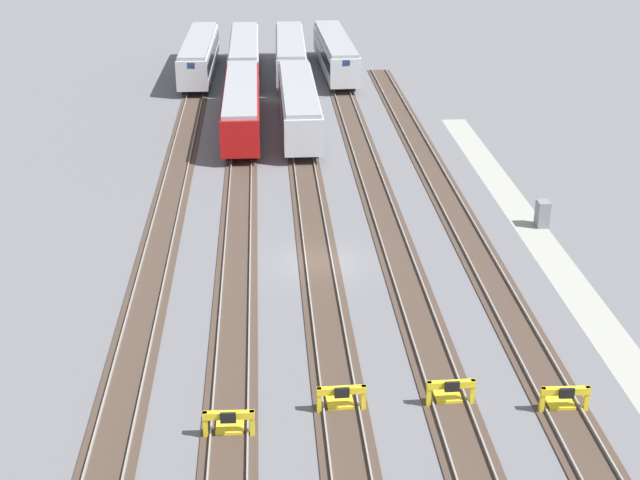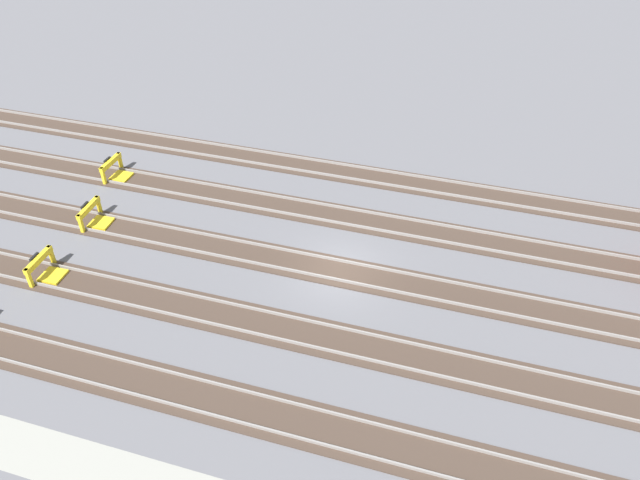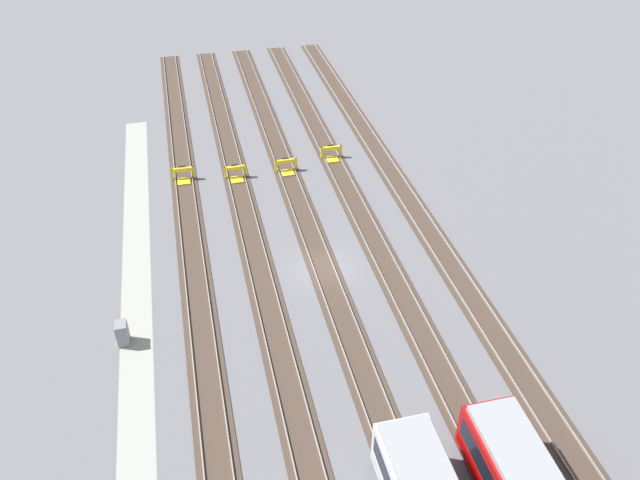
% 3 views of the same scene
% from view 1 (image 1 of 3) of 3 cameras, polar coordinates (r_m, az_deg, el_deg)
% --- Properties ---
extents(ground_plane, '(400.00, 400.00, 0.00)m').
position_cam_1_polar(ground_plane, '(48.90, -0.08, -1.45)').
color(ground_plane, slate).
extents(service_walkway, '(54.00, 2.00, 0.01)m').
position_cam_1_polar(service_walkway, '(51.32, 14.56, -0.99)').
color(service_walkway, '#9E9E93').
rests_on(service_walkway, ground).
extents(rail_track_nearest, '(90.00, 2.23, 0.21)m').
position_cam_1_polar(rail_track_nearest, '(50.20, 10.18, -1.09)').
color(rail_track_nearest, '#47382D').
rests_on(rail_track_nearest, ground).
extents(rail_track_near_inner, '(90.00, 2.23, 0.21)m').
position_cam_1_polar(rail_track_near_inner, '(49.34, 5.12, -1.25)').
color(rail_track_near_inner, '#47382D').
rests_on(rail_track_near_inner, ground).
extents(rail_track_middle, '(90.00, 2.24, 0.21)m').
position_cam_1_polar(rail_track_middle, '(48.88, -0.08, -1.40)').
color(rail_track_middle, '#47382D').
rests_on(rail_track_middle, ground).
extents(rail_track_far_inner, '(90.00, 2.23, 0.21)m').
position_cam_1_polar(rail_track_far_inner, '(48.82, -5.33, -1.55)').
color(rail_track_far_inner, '#47382D').
rests_on(rail_track_far_inner, ground).
extents(rail_track_farthest, '(90.00, 2.23, 0.21)m').
position_cam_1_polar(rail_track_farthest, '(49.18, -10.56, -1.68)').
color(rail_track_farthest, '#47382D').
rests_on(rail_track_farthest, ground).
extents(subway_car_front_row_leftmost, '(18.00, 2.85, 3.70)m').
position_cam_1_polar(subway_car_front_row_leftmost, '(89.69, -4.86, 11.70)').
color(subway_car_front_row_leftmost, silver).
rests_on(subway_car_front_row_leftmost, ground).
extents(subway_car_front_row_left_inner, '(18.05, 3.19, 3.70)m').
position_cam_1_polar(subway_car_front_row_left_inner, '(89.83, -1.92, 11.79)').
color(subway_car_front_row_left_inner, silver).
rests_on(subway_car_front_row_left_inner, ground).
extents(subway_car_front_row_centre, '(18.00, 2.86, 3.70)m').
position_cam_1_polar(subway_car_front_row_centre, '(71.59, -5.04, 8.54)').
color(subway_car_front_row_centre, '#A80F0F').
rests_on(subway_car_front_row_centre, ground).
extents(subway_car_front_row_right_inner, '(18.01, 2.90, 3.70)m').
position_cam_1_polar(subway_car_front_row_right_inner, '(71.63, -1.38, 8.63)').
color(subway_car_front_row_right_inner, silver).
rests_on(subway_car_front_row_right_inner, ground).
extents(subway_car_front_row_rightmost, '(18.07, 3.29, 3.70)m').
position_cam_1_polar(subway_car_front_row_rightmost, '(90.33, 0.98, 11.87)').
color(subway_car_front_row_rightmost, silver).
rests_on(subway_car_front_row_rightmost, ground).
extents(subway_car_back_row_leftmost, '(18.05, 3.16, 3.70)m').
position_cam_1_polar(subway_car_back_row_leftmost, '(90.17, -7.73, 11.64)').
color(subway_car_back_row_leftmost, silver).
rests_on(subway_car_back_row_leftmost, ground).
extents(bumper_stop_nearest_track, '(1.36, 2.00, 1.22)m').
position_cam_1_polar(bumper_stop_nearest_track, '(37.91, 15.25, -9.71)').
color(bumper_stop_nearest_track, yellow).
rests_on(bumper_stop_nearest_track, ground).
extents(bumper_stop_near_inner_track, '(1.36, 2.00, 1.22)m').
position_cam_1_polar(bumper_stop_near_inner_track, '(37.38, 8.27, -9.55)').
color(bumper_stop_near_inner_track, yellow).
rests_on(bumper_stop_near_inner_track, ground).
extents(bumper_stop_middle_track, '(1.37, 2.01, 1.22)m').
position_cam_1_polar(bumper_stop_middle_track, '(36.65, 1.33, -10.02)').
color(bumper_stop_middle_track, yellow).
rests_on(bumper_stop_middle_track, ground).
extents(bumper_stop_far_inner_track, '(1.36, 2.00, 1.22)m').
position_cam_1_polar(bumper_stop_far_inner_track, '(35.42, -5.83, -11.51)').
color(bumper_stop_far_inner_track, yellow).
rests_on(bumper_stop_far_inner_track, ground).
extents(electrical_cabinet, '(0.90, 0.73, 1.60)m').
position_cam_1_polar(electrical_cabinet, '(54.88, 14.05, 1.64)').
color(electrical_cabinet, gray).
rests_on(electrical_cabinet, ground).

